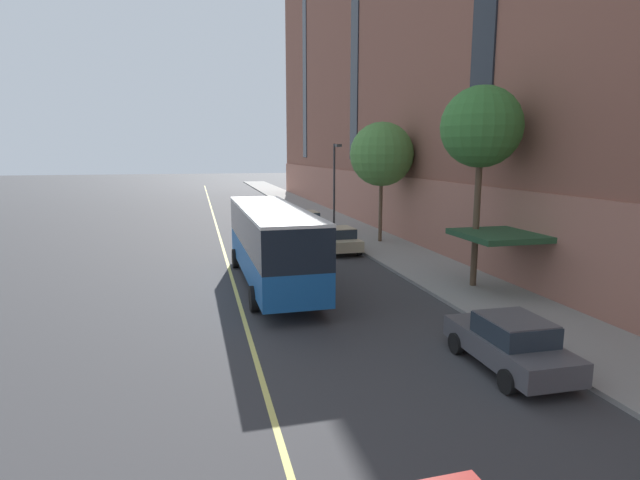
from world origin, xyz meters
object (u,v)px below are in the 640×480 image
at_px(parked_car_champagne_1, 307,221).
at_px(street_lamp, 335,178).
at_px(street_tree_far_uptown, 382,154).
at_px(city_bus, 271,241).
at_px(parked_car_champagne_2, 339,240).
at_px(parked_car_darkgray_0, 510,343).
at_px(street_tree_mid_block, 481,128).

xyz_separation_m(parked_car_champagne_1, street_lamp, (1.93, -1.31, 3.41)).
xyz_separation_m(street_tree_far_uptown, street_lamp, (-1.72, 5.21, -1.73)).
bearing_deg(street_lamp, city_bus, -116.02).
bearing_deg(city_bus, parked_car_champagne_2, 52.81).
distance_m(parked_car_darkgray_0, street_tree_far_uptown, 20.69).
height_order(city_bus, street_tree_far_uptown, street_tree_far_uptown).
xyz_separation_m(parked_car_champagne_2, street_lamp, (1.82, 7.51, 3.42)).
relative_size(parked_car_darkgray_0, street_tree_mid_block, 0.49).
height_order(parked_car_champagne_1, street_tree_far_uptown, street_tree_far_uptown).
distance_m(parked_car_champagne_2, street_lamp, 8.45).
bearing_deg(street_tree_mid_block, street_lamp, 95.77).
distance_m(parked_car_champagne_1, parked_car_champagne_2, 8.83).
bearing_deg(street_tree_mid_block, street_tree_far_uptown, 90.00).
xyz_separation_m(city_bus, street_tree_far_uptown, (8.73, 9.14, 3.83)).
relative_size(parked_car_champagne_2, street_tree_far_uptown, 0.54).
bearing_deg(street_tree_mid_block, parked_car_darkgray_0, -114.33).
bearing_deg(city_bus, street_tree_mid_block, -16.96).
height_order(parked_car_champagne_1, street_tree_mid_block, street_tree_mid_block).
distance_m(parked_car_darkgray_0, parked_car_champagne_2, 17.42).
height_order(parked_car_darkgray_0, parked_car_champagne_2, same).
xyz_separation_m(parked_car_darkgray_0, street_lamp, (1.86, 24.93, 3.42)).
xyz_separation_m(parked_car_darkgray_0, street_tree_mid_block, (3.58, 7.92, 6.30)).
bearing_deg(street_tree_mid_block, parked_car_champagne_2, 110.42).
height_order(parked_car_darkgray_0, street_tree_mid_block, street_tree_mid_block).
xyz_separation_m(city_bus, parked_car_darkgray_0, (5.14, -10.58, -1.32)).
height_order(parked_car_champagne_1, street_lamp, street_lamp).
relative_size(parked_car_champagne_1, parked_car_champagne_2, 1.13).
distance_m(street_tree_mid_block, street_lamp, 17.34).
relative_size(city_bus, parked_car_champagne_1, 2.50).
distance_m(parked_car_champagne_1, street_lamp, 4.14).
bearing_deg(street_tree_mid_block, parked_car_champagne_1, 101.27).
bearing_deg(city_bus, street_lamp, 63.98).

